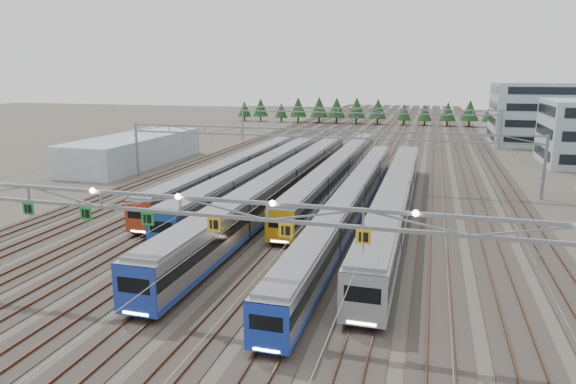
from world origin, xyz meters
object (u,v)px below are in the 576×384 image
(train_d, at_px, (339,169))
(gantry_far, at_px, (363,115))
(depot_bldg_north, at_px, (547,114))
(train_f, at_px, (396,197))
(west_shed, at_px, (134,150))
(train_e, at_px, (353,198))
(gantry_mid, at_px, (319,140))
(train_a, at_px, (240,168))
(train_b, at_px, (260,175))
(train_c, at_px, (285,183))
(gantry_near, at_px, (179,209))

(train_d, xyz_separation_m, gantry_far, (-2.25, 41.76, 4.36))
(depot_bldg_north, bearing_deg, train_f, -111.58)
(train_f, relative_size, west_shed, 1.80)
(train_f, distance_m, west_shed, 50.25)
(train_e, xyz_separation_m, train_f, (4.50, 0.64, 0.26))
(train_e, xyz_separation_m, gantry_mid, (-6.75, 13.31, 4.47))
(train_a, bearing_deg, train_b, -46.06)
(train_e, bearing_deg, train_c, 155.08)
(train_b, bearing_deg, west_shed, 152.64)
(train_f, distance_m, gantry_near, 30.08)
(gantry_mid, relative_size, gantry_far, 1.00)
(train_e, height_order, gantry_near, gantry_near)
(train_c, relative_size, gantry_mid, 1.17)
(west_shed, bearing_deg, depot_bldg_north, 32.83)
(train_b, height_order, train_d, train_b)
(train_a, relative_size, train_c, 0.80)
(train_a, bearing_deg, train_d, 15.83)
(train_a, relative_size, west_shed, 1.77)
(train_a, xyz_separation_m, gantry_far, (11.25, 45.59, 4.33))
(train_b, bearing_deg, train_f, -22.39)
(train_a, bearing_deg, gantry_near, -74.18)
(train_a, distance_m, gantry_far, 47.16)
(train_c, height_order, west_shed, west_shed)
(train_a, bearing_deg, west_shed, 157.46)
(depot_bldg_north, bearing_deg, gantry_far, -164.52)
(gantry_far, bearing_deg, train_b, -97.65)
(train_e, bearing_deg, west_shed, 151.48)
(train_c, distance_m, west_shed, 36.62)
(gantry_near, height_order, gantry_far, gantry_near)
(train_a, xyz_separation_m, train_d, (13.50, 3.83, -0.03))
(gantry_far, bearing_deg, gantry_near, -90.03)
(train_a, xyz_separation_m, depot_bldg_north, (49.51, 56.19, 4.58))
(gantry_mid, relative_size, west_shed, 1.88)
(gantry_mid, bearing_deg, west_shed, 165.38)
(train_a, distance_m, train_f, 25.54)
(west_shed, bearing_deg, train_d, -8.85)
(train_d, relative_size, west_shed, 1.98)
(train_f, distance_m, depot_bldg_north, 73.55)
(train_a, xyz_separation_m, train_c, (9.00, -8.54, 0.13))
(gantry_near, height_order, west_shed, gantry_near)
(train_f, xyz_separation_m, gantry_near, (-11.30, -27.44, 4.91))
(train_b, bearing_deg, gantry_mid, 37.93)
(gantry_mid, xyz_separation_m, gantry_far, (0.00, 45.00, 0.00))
(train_a, bearing_deg, train_c, -43.50)
(gantry_near, bearing_deg, train_a, 105.82)
(train_d, xyz_separation_m, train_e, (4.50, -16.55, -0.11))
(train_f, bearing_deg, gantry_far, 101.04)
(train_a, distance_m, gantry_near, 41.39)
(train_a, xyz_separation_m, gantry_near, (11.20, -39.53, 5.03))
(train_c, bearing_deg, train_e, -24.92)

